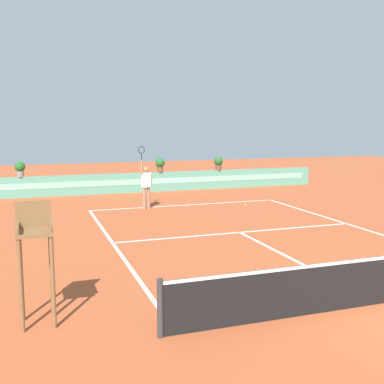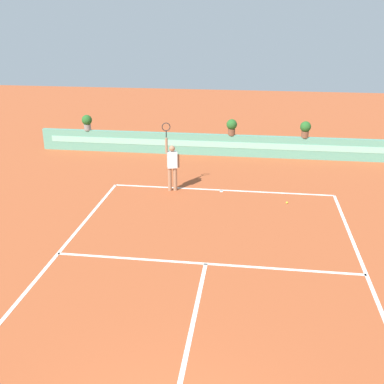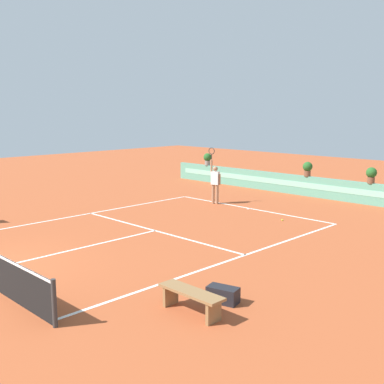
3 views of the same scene
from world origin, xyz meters
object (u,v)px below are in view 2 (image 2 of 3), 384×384
Objects in this scene: potted_plant_far_left at (87,121)px; potted_plant_right at (305,128)px; potted_plant_centre at (232,126)px; tennis_ball_near_baseline at (287,203)px; tennis_player at (172,164)px.

potted_plant_far_left is 1.00× the size of potted_plant_right.
potted_plant_centre is at bearing 0.00° from potted_plant_far_left.
potted_plant_right is (10.12, 0.00, 0.00)m from potted_plant_far_left.
potted_plant_far_left reaches higher than tennis_ball_near_baseline.
tennis_ball_near_baseline is at bearing -100.37° from potted_plant_right.
tennis_player is at bearing -137.34° from potted_plant_right.
potted_plant_far_left is at bearing 148.96° from tennis_ball_near_baseline.
tennis_player is at bearing -111.74° from potted_plant_centre.
tennis_ball_near_baseline is (4.18, -0.71, -1.02)m from tennis_player.
potted_plant_centre and potted_plant_far_left have the same top height.
potted_plant_far_left is (-6.84, 0.00, 0.00)m from potted_plant_centre.
tennis_ball_near_baseline is 6.10m from potted_plant_centre.
tennis_player is at bearing -44.04° from potted_plant_far_left.
potted_plant_right is (3.28, 0.00, 0.00)m from potted_plant_centre.
potted_plant_centre is (-2.28, 5.49, 1.38)m from tennis_ball_near_baseline.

